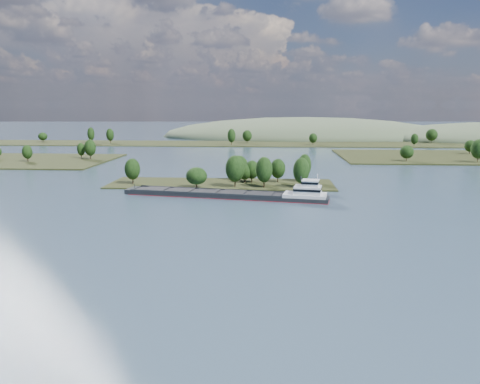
{
  "coord_description": "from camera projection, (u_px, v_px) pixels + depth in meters",
  "views": [
    {
      "loc": [
        21.93,
        -25.91,
        35.15
      ],
      "look_at": [
        11.76,
        130.0,
        6.0
      ],
      "focal_mm": 35.0,
      "sensor_mm": 36.0,
      "label": 1
    }
  ],
  "objects": [
    {
      "name": "cargo_barge",
      "position": [
        239.0,
        194.0,
        179.96
      ],
      "size": [
        80.84,
        23.69,
        10.88
      ],
      "color": "black",
      "rests_on": "ground"
    },
    {
      "name": "hill_west",
      "position": [
        305.0,
        137.0,
        519.9
      ],
      "size": [
        320.0,
        160.0,
        44.0
      ],
      "primitive_type": "ellipsoid",
      "color": "#4B5B3E",
      "rests_on": "ground"
    },
    {
      "name": "back_shoreline",
      "position": [
        255.0,
        143.0,
        424.81
      ],
      "size": [
        900.0,
        60.0,
        15.64
      ],
      "color": "black",
      "rests_on": "ground"
    },
    {
      "name": "tree_island",
      "position": [
        234.0,
        176.0,
        207.2
      ],
      "size": [
        100.0,
        32.43,
        14.76
      ],
      "color": "black",
      "rests_on": "ground"
    },
    {
      "name": "ground",
      "position": [
        202.0,
        215.0,
        150.98
      ],
      "size": [
        1800.0,
        1800.0,
        0.0
      ],
      "primitive_type": "plane",
      "color": "#334858",
      "rests_on": "ground"
    }
  ]
}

